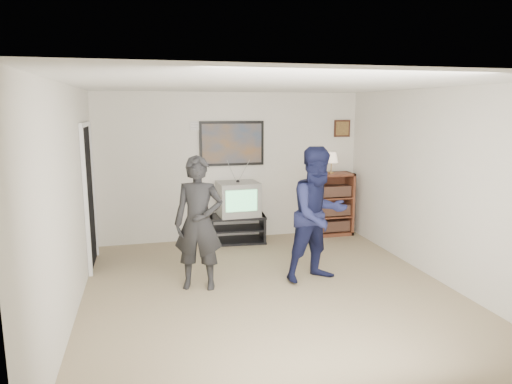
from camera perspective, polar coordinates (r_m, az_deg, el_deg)
name	(u,v)px	position (r m, az deg, el deg)	size (l,w,h in m)	color
room_shell	(264,188)	(5.72, 1.05, 0.47)	(4.51, 5.00, 2.51)	#78644C
media_stand	(237,228)	(7.74, -2.37, -4.57)	(0.97, 0.59, 0.47)	black
crt_television	(238,199)	(7.63, -2.27, -0.84)	(0.66, 0.56, 0.56)	gray
bookshelf	(333,204)	(8.23, 9.56, -1.49)	(0.68, 0.39, 1.11)	#552819
table_lamp	(331,163)	(8.10, 9.39, 3.64)	(0.23, 0.23, 0.37)	beige
person_tall	(199,223)	(5.70, -7.18, -3.88)	(0.61, 0.40, 1.67)	black
person_short	(318,215)	(5.96, 7.81, -2.81)	(0.86, 0.67, 1.76)	#161A3E
controller_left	(196,183)	(5.86, -7.55, 1.10)	(0.03, 0.11, 0.03)	white
controller_right	(310,202)	(6.17, 6.81, -1.19)	(0.04, 0.13, 0.04)	white
poster	(232,143)	(7.73, -3.03, 6.08)	(1.10, 0.03, 0.75)	black
air_vent	(199,126)	(7.63, -7.16, 8.21)	(0.28, 0.02, 0.14)	white
small_picture	(342,128)	(8.33, 10.71, 7.82)	(0.30, 0.03, 0.30)	black
doorway	(89,197)	(6.86, -20.19, -0.62)	(0.03, 0.85, 2.00)	black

